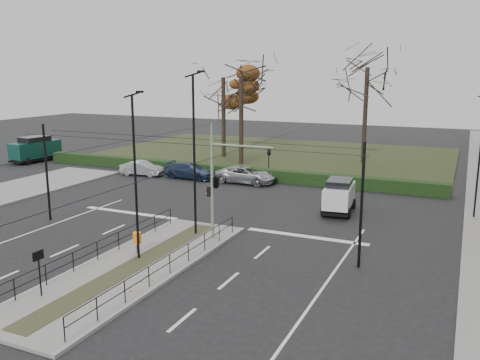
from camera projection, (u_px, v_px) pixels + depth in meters
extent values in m
plane|color=black|center=(163.00, 252.00, 26.11)|extent=(140.00, 140.00, 0.00)
cube|color=slate|center=(134.00, 267.00, 23.86)|extent=(4.40, 15.00, 0.14)
cube|color=#262F17|center=(274.00, 154.00, 57.04)|extent=(38.00, 26.00, 0.10)
cube|color=black|center=(220.00, 171.00, 45.00)|extent=(38.00, 1.00, 1.00)
cylinder|color=black|center=(170.00, 216.00, 30.38)|extent=(0.04, 0.04, 0.90)
cylinder|color=black|center=(64.00, 330.00, 16.96)|extent=(0.04, 0.04, 0.90)
cylinder|color=black|center=(232.00, 225.00, 28.72)|extent=(0.04, 0.04, 0.90)
cylinder|color=black|center=(97.00, 242.00, 24.40)|extent=(0.04, 13.20, 0.04)
cylinder|color=black|center=(170.00, 254.00, 22.75)|extent=(0.04, 13.20, 0.04)
cylinder|color=black|center=(47.00, 173.00, 31.14)|extent=(0.14, 0.14, 6.00)
cylinder|color=black|center=(362.00, 206.00, 23.40)|extent=(0.14, 0.14, 6.00)
cylinder|color=black|center=(171.00, 143.00, 25.86)|extent=(20.00, 0.02, 0.02)
cylinder|color=black|center=(190.00, 139.00, 27.64)|extent=(20.00, 0.02, 0.02)
cylinder|color=black|center=(76.00, 151.00, 24.64)|extent=(0.02, 34.00, 0.02)
cylinder|color=black|center=(203.00, 161.00, 21.82)|extent=(0.02, 34.00, 0.02)
cylinder|color=gray|center=(212.00, 188.00, 27.26)|extent=(0.17, 0.17, 5.62)
cylinder|color=gray|center=(242.00, 146.00, 26.08)|extent=(3.46, 0.11, 0.11)
imported|color=black|center=(269.00, 158.00, 25.58)|extent=(0.19, 0.21, 0.97)
imported|color=black|center=(216.00, 180.00, 27.08)|extent=(0.75, 2.19, 0.86)
cube|color=black|center=(209.00, 192.00, 27.39)|extent=(0.24, 0.17, 0.54)
sphere|color=#FF0C0C|center=(207.00, 188.00, 27.40)|extent=(0.12, 0.12, 0.12)
sphere|color=#0CE533|center=(207.00, 194.00, 27.46)|extent=(0.12, 0.12, 0.12)
cylinder|color=black|center=(137.00, 248.00, 25.50)|extent=(0.08, 0.08, 0.52)
cylinder|color=orange|center=(137.00, 238.00, 25.39)|extent=(0.41, 0.41, 0.57)
cylinder|color=black|center=(40.00, 275.00, 20.41)|extent=(0.06, 0.06, 1.83)
cube|color=black|center=(38.00, 255.00, 20.24)|extent=(0.09, 0.50, 0.38)
cube|color=silver|center=(37.00, 255.00, 20.26)|extent=(0.02, 0.44, 0.32)
cylinder|color=black|center=(135.00, 179.00, 23.98)|extent=(0.12, 0.12, 7.88)
cube|color=black|center=(140.00, 92.00, 22.96)|extent=(0.34, 0.14, 0.10)
cylinder|color=black|center=(194.00, 157.00, 27.70)|extent=(0.13, 0.13, 8.78)
cube|color=black|center=(201.00, 71.00, 26.56)|extent=(0.38, 0.15, 0.11)
cylinder|color=black|center=(480.00, 157.00, 31.11)|extent=(0.11, 0.11, 7.58)
imported|color=#A1A3A9|center=(142.00, 168.00, 45.44)|extent=(4.03, 1.75, 1.29)
imported|color=#1E2C47|center=(190.00, 171.00, 44.12)|extent=(4.81, 2.16, 1.37)
imported|color=#A1A3A9|center=(246.00, 175.00, 42.27)|extent=(5.07, 2.38, 1.40)
cube|color=silver|center=(339.00, 195.00, 33.34)|extent=(1.99, 4.03, 1.26)
cube|color=black|center=(340.00, 184.00, 33.18)|extent=(1.70, 2.27, 0.59)
cube|color=black|center=(339.00, 207.00, 33.51)|extent=(2.03, 4.11, 0.18)
cylinder|color=black|center=(349.00, 213.00, 32.05)|extent=(0.28, 0.68, 0.66)
cylinder|color=black|center=(323.00, 211.00, 32.58)|extent=(0.28, 0.68, 0.66)
cylinder|color=black|center=(354.00, 203.00, 34.43)|extent=(0.28, 0.68, 0.66)
cylinder|color=black|center=(329.00, 201.00, 34.96)|extent=(0.28, 0.68, 0.66)
cube|color=#0B332A|center=(35.00, 149.00, 52.46)|extent=(2.40, 5.31, 1.58)
cube|color=black|center=(35.00, 140.00, 52.27)|extent=(2.02, 2.99, 0.74)
cube|color=black|center=(36.00, 159.00, 52.67)|extent=(2.45, 5.42, 0.18)
cylinder|color=black|center=(28.00, 162.00, 50.76)|extent=(0.28, 0.68, 0.66)
cylinder|color=black|center=(16.00, 160.00, 51.69)|extent=(0.28, 0.68, 0.66)
cylinder|color=black|center=(56.00, 157.00, 53.64)|extent=(0.28, 0.68, 0.66)
cylinder|color=black|center=(44.00, 155.00, 54.57)|extent=(0.28, 0.68, 0.66)
cylinder|color=black|center=(224.00, 117.00, 54.50)|extent=(0.44, 0.44, 8.47)
ellipsoid|color=#542E13|center=(223.00, 77.00, 53.62)|extent=(7.80, 7.80, 5.32)
cylinder|color=black|center=(365.00, 116.00, 50.77)|extent=(0.44, 0.44, 9.47)
cylinder|color=black|center=(241.00, 120.00, 50.09)|extent=(0.44, 0.44, 8.66)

